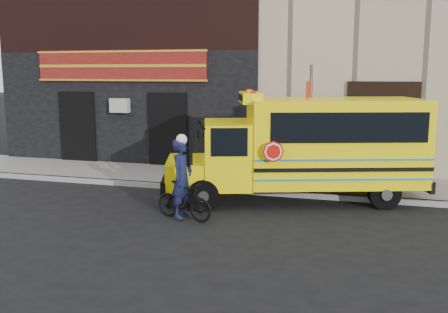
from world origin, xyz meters
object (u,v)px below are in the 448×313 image
at_px(cyclist, 182,180).
at_px(sign_pole, 310,125).
at_px(bicycle, 184,201).
at_px(school_bus, 309,145).

bearing_deg(cyclist, sign_pole, -28.94).
relative_size(bicycle, cyclist, 0.82).
xyz_separation_m(school_bus, cyclist, (-2.66, -2.57, -0.58)).
height_order(school_bus, bicycle, school_bus).
bearing_deg(school_bus, cyclist, -135.95).
distance_m(school_bus, sign_pole, 0.86).
distance_m(school_bus, bicycle, 3.83).
xyz_separation_m(bicycle, cyclist, (-0.05, 0.04, 0.48)).
relative_size(school_bus, bicycle, 4.74).
relative_size(sign_pole, cyclist, 1.95).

